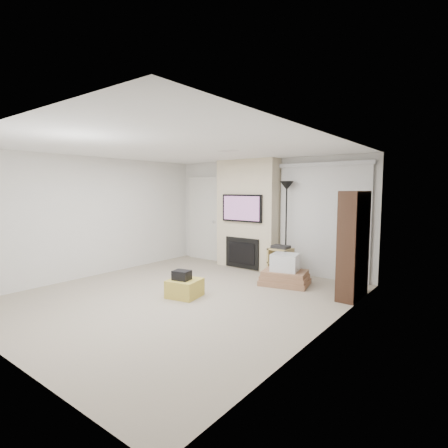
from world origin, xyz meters
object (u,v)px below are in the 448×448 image
Objects in this scene: floor_lamp at (287,201)px; av_stand at (280,260)px; ottoman at (185,288)px; box_stack at (285,273)px; bookshelf at (353,245)px.

floor_lamp reaches higher than av_stand.
box_stack is (0.99, 1.73, 0.08)m from ottoman.
bookshelf is at bearing -2.15° from box_stack.
floor_lamp reaches higher than bookshelf.
box_stack reaches higher than ottoman.
av_stand is (0.01, -0.25, -1.23)m from floor_lamp.
bookshelf is at bearing -25.65° from floor_lamp.
floor_lamp is 1.97m from bookshelf.
ottoman is at bearing -105.59° from av_stand.
floor_lamp is 1.59m from box_stack.
box_stack is (0.38, -0.75, -1.35)m from floor_lamp.
box_stack is at bearing -63.05° from floor_lamp.
bookshelf is (1.65, -0.55, 0.55)m from av_stand.
bookshelf reaches higher than av_stand.
ottoman is at bearing -143.54° from bookshelf.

